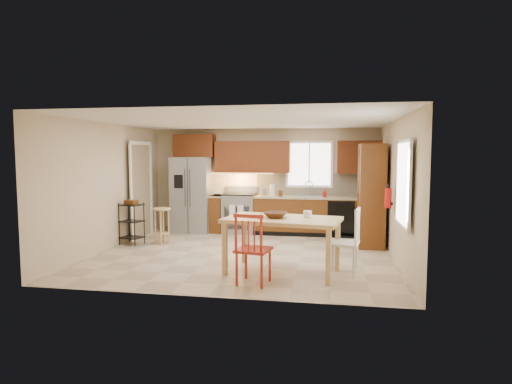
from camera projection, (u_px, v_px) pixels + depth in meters
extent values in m
plane|color=tan|center=(244.00, 254.00, 8.11)|extent=(5.50, 5.50, 0.00)
cube|color=silver|center=(244.00, 121.00, 7.89)|extent=(5.50, 5.00, 0.02)
cube|color=#CCB793|center=(264.00, 180.00, 10.46)|extent=(5.50, 0.02, 2.50)
cube|color=#CCB793|center=(206.00, 203.00, 5.55)|extent=(5.50, 0.02, 2.50)
cube|color=#CCB793|center=(108.00, 187.00, 8.46)|extent=(0.02, 5.00, 2.50)
cube|color=#CCB793|center=(397.00, 190.00, 7.54)|extent=(0.02, 5.00, 2.50)
cube|color=gray|center=(193.00, 195.00, 10.40)|extent=(0.92, 0.75, 1.82)
cube|color=gray|center=(239.00, 214.00, 10.31)|extent=(0.76, 0.63, 0.92)
cube|color=#573110|center=(217.00, 213.00, 10.42)|extent=(0.30, 0.60, 0.90)
cube|color=#573110|center=(316.00, 216.00, 10.01)|extent=(2.92, 0.60, 0.90)
cube|color=black|center=(341.00, 218.00, 9.64)|extent=(0.60, 0.02, 0.78)
cube|color=beige|center=(317.00, 184.00, 10.23)|extent=(2.92, 0.03, 0.55)
cube|color=#59250E|center=(195.00, 146.00, 10.49)|extent=(1.00, 0.35, 0.55)
cube|color=#59250E|center=(253.00, 157.00, 10.28)|extent=(1.80, 0.35, 0.75)
cube|color=#59250E|center=(359.00, 157.00, 9.86)|extent=(1.00, 0.35, 0.75)
cube|color=white|center=(309.00, 164.00, 10.22)|extent=(1.12, 0.04, 1.12)
cube|color=gray|center=(308.00, 198.00, 10.01)|extent=(0.62, 0.46, 0.16)
cube|color=#FFBF66|center=(240.00, 173.00, 10.34)|extent=(1.60, 0.30, 0.01)
imported|color=#AF0F0C|center=(325.00, 193.00, 9.84)|extent=(0.09, 0.09, 0.19)
cylinder|color=silver|center=(272.00, 190.00, 10.09)|extent=(0.12, 0.12, 0.28)
cylinder|color=gray|center=(264.00, 192.00, 10.13)|extent=(0.11, 0.11, 0.18)
cylinder|color=#4D2F14|center=(280.00, 194.00, 10.03)|extent=(0.10, 0.10, 0.14)
cube|color=#573110|center=(371.00, 195.00, 8.79)|extent=(0.50, 0.95, 2.10)
cylinder|color=#AF0F0C|center=(388.00, 198.00, 7.72)|extent=(0.12, 0.12, 0.36)
cube|color=white|center=(404.00, 183.00, 6.40)|extent=(0.04, 1.02, 1.32)
cube|color=#8C7A59|center=(140.00, 191.00, 9.74)|extent=(0.04, 0.95, 2.10)
imported|color=#4D2F14|center=(275.00, 218.00, 6.77)|extent=(0.42, 0.42, 0.09)
cylinder|color=silver|center=(308.00, 216.00, 6.80)|extent=(0.17, 0.17, 0.17)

